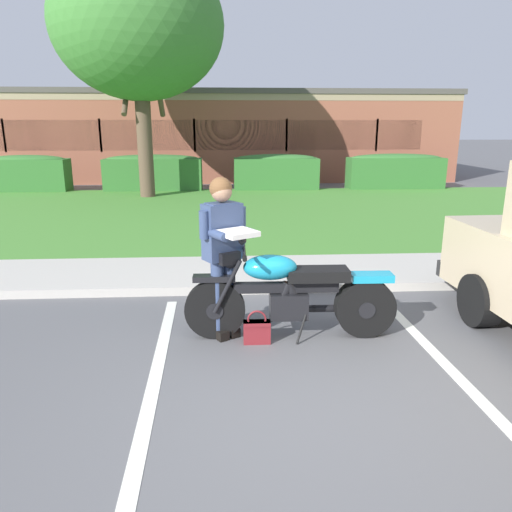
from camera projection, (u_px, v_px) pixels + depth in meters
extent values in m
plane|color=#565659|center=(296.00, 401.00, 4.01)|extent=(140.00, 140.00, 0.00)
cube|color=#B7B2A8|center=(268.00, 288.00, 6.62)|extent=(60.00, 0.20, 0.12)
cube|color=#B7B2A8|center=(264.00, 271.00, 7.44)|extent=(60.00, 1.50, 0.08)
cube|color=#478433|center=(249.00, 212.00, 12.46)|extent=(60.00, 8.91, 0.06)
cube|color=silver|center=(152.00, 392.00, 4.13)|extent=(0.24, 4.40, 0.01)
cube|color=silver|center=(463.00, 382.00, 4.29)|extent=(0.24, 4.40, 0.01)
cylinder|color=black|center=(215.00, 310.00, 5.12)|extent=(0.64, 0.11, 0.64)
cylinder|color=black|center=(215.00, 310.00, 5.12)|extent=(0.18, 0.12, 0.18)
cylinder|color=black|center=(365.00, 307.00, 5.18)|extent=(0.64, 0.19, 0.64)
cylinder|color=black|center=(365.00, 307.00, 5.18)|extent=(0.18, 0.20, 0.18)
cube|color=black|center=(214.00, 278.00, 5.03)|extent=(0.44, 0.15, 0.06)
cube|color=teal|center=(371.00, 277.00, 5.10)|extent=(0.44, 0.21, 0.08)
cylinder|color=black|center=(227.00, 287.00, 4.98)|extent=(0.31, 0.05, 0.58)
cylinder|color=black|center=(228.00, 282.00, 5.13)|extent=(0.31, 0.05, 0.58)
sphere|color=black|center=(231.00, 261.00, 4.99)|extent=(0.17, 0.17, 0.17)
cylinder|color=black|center=(244.00, 249.00, 4.96)|extent=(0.05, 0.72, 0.03)
cylinder|color=black|center=(245.00, 258.00, 4.61)|extent=(0.05, 0.10, 0.04)
cylinder|color=black|center=(243.00, 241.00, 5.31)|extent=(0.05, 0.10, 0.04)
sphere|color=black|center=(242.00, 241.00, 4.63)|extent=(0.08, 0.08, 0.08)
sphere|color=black|center=(242.00, 228.00, 5.21)|extent=(0.08, 0.08, 0.08)
cube|color=black|center=(286.00, 287.00, 5.09)|extent=(1.10, 0.12, 0.10)
ellipsoid|color=teal|center=(270.00, 267.00, 5.02)|extent=(0.57, 0.33, 0.26)
cube|color=black|center=(318.00, 274.00, 5.06)|extent=(0.65, 0.29, 0.12)
cube|color=black|center=(289.00, 305.00, 5.14)|extent=(0.40, 0.25, 0.28)
cylinder|color=black|center=(286.00, 291.00, 5.10)|extent=(0.18, 0.12, 0.21)
cylinder|color=black|center=(292.00, 291.00, 5.10)|extent=(0.18, 0.12, 0.21)
cylinder|color=black|center=(321.00, 308.00, 5.32)|extent=(0.60, 0.09, 0.08)
cylinder|color=black|center=(339.00, 308.00, 5.32)|extent=(0.60, 0.09, 0.08)
cylinder|color=black|center=(301.00, 329.00, 5.05)|extent=(0.12, 0.12, 0.30)
cube|color=black|center=(231.00, 330.00, 5.27)|extent=(0.22, 0.26, 0.10)
cube|color=black|center=(219.00, 333.00, 5.19)|extent=(0.22, 0.26, 0.10)
cylinder|color=navy|center=(229.00, 297.00, 5.18)|extent=(0.14, 0.14, 0.86)
cylinder|color=navy|center=(218.00, 299.00, 5.11)|extent=(0.14, 0.14, 0.86)
cube|color=navy|center=(222.00, 232.00, 4.96)|extent=(0.44, 0.38, 0.58)
cube|color=navy|center=(222.00, 205.00, 4.89)|extent=(0.36, 0.33, 0.06)
sphere|color=#A87A5B|center=(222.00, 192.00, 4.85)|extent=(0.21, 0.21, 0.21)
sphere|color=brown|center=(221.00, 188.00, 4.85)|extent=(0.23, 0.23, 0.23)
cube|color=black|center=(229.00, 258.00, 4.92)|extent=(0.24, 0.20, 0.12)
cylinder|color=navy|center=(244.00, 231.00, 4.91)|extent=(0.25, 0.34, 0.09)
cylinder|color=navy|center=(216.00, 235.00, 4.74)|extent=(0.25, 0.34, 0.09)
cylinder|color=navy|center=(241.00, 220.00, 5.04)|extent=(0.10, 0.10, 0.28)
cylinder|color=navy|center=(204.00, 225.00, 4.79)|extent=(0.10, 0.10, 0.28)
cube|color=white|center=(238.00, 233.00, 4.71)|extent=(0.44, 0.44, 0.05)
cube|color=maroon|center=(257.00, 332.00, 5.05)|extent=(0.28, 0.12, 0.24)
cube|color=maroon|center=(257.00, 323.00, 5.02)|extent=(0.28, 0.13, 0.04)
torus|color=maroon|center=(257.00, 319.00, 5.02)|extent=(0.20, 0.02, 0.20)
cube|color=black|center=(507.00, 266.00, 6.40)|extent=(1.90, 0.16, 0.20)
cylinder|color=black|center=(480.00, 300.00, 5.45)|extent=(0.26, 0.61, 0.60)
cylinder|color=brown|center=(145.00, 147.00, 14.66)|extent=(0.45, 0.45, 3.11)
ellipsoid|color=#3D7A33|center=(138.00, 25.00, 13.77)|extent=(4.90, 4.90, 4.17)
cylinder|color=brown|center=(160.00, 97.00, 14.31)|extent=(0.16, 1.14, 1.10)
cylinder|color=brown|center=(126.00, 97.00, 14.25)|extent=(0.16, 1.06, 1.12)
cube|color=#336B2D|center=(27.00, 176.00, 16.24)|extent=(2.69, 0.90, 1.10)
ellipsoid|color=#336B2D|center=(25.00, 159.00, 16.09)|extent=(2.55, 0.84, 0.28)
cube|color=#336B2D|center=(154.00, 175.00, 16.48)|extent=(3.26, 0.90, 1.10)
ellipsoid|color=#336B2D|center=(153.00, 159.00, 16.33)|extent=(3.10, 0.84, 0.28)
cube|color=#336B2D|center=(276.00, 174.00, 16.72)|extent=(2.88, 0.90, 1.10)
ellipsoid|color=#336B2D|center=(276.00, 158.00, 16.58)|extent=(2.74, 0.84, 0.28)
cube|color=#336B2D|center=(395.00, 174.00, 16.96)|extent=(3.31, 0.90, 1.10)
ellipsoid|color=#336B2D|center=(396.00, 158.00, 16.82)|extent=(3.14, 0.84, 0.28)
cube|color=#93513D|center=(201.00, 137.00, 22.92)|extent=(20.40, 9.85, 3.32)
cube|color=#998466|center=(193.00, 97.00, 17.80)|extent=(20.40, 0.10, 0.24)
cube|color=#4C4742|center=(200.00, 98.00, 22.46)|extent=(20.60, 9.95, 0.20)
cube|color=#1E282D|center=(195.00, 135.00, 18.15)|extent=(17.34, 0.06, 1.10)
cube|color=#93513D|center=(4.00, 135.00, 17.74)|extent=(0.08, 0.04, 1.20)
cube|color=#93513D|center=(100.00, 135.00, 17.94)|extent=(0.08, 0.04, 1.20)
cube|color=#93513D|center=(195.00, 135.00, 18.14)|extent=(0.08, 0.04, 1.20)
cube|color=#93513D|center=(287.00, 135.00, 18.35)|extent=(0.08, 0.04, 1.20)
cube|color=#93513D|center=(377.00, 135.00, 18.55)|extent=(0.08, 0.04, 1.20)
cube|color=#473323|center=(302.00, 156.00, 18.60)|extent=(1.00, 0.08, 2.10)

